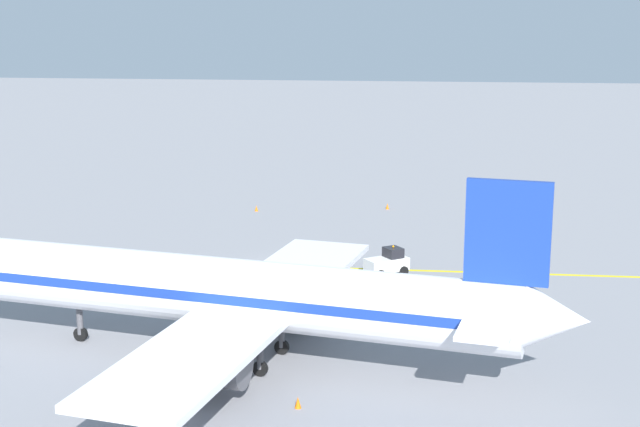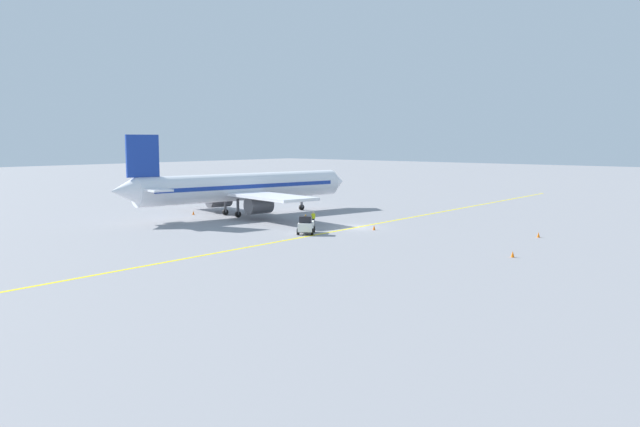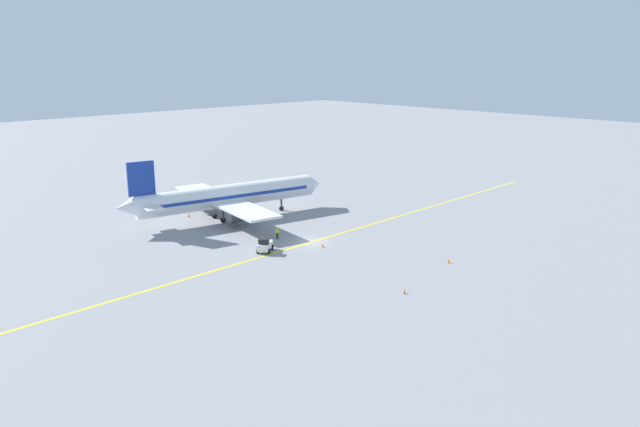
{
  "view_description": "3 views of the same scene",
  "coord_description": "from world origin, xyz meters",
  "px_view_note": "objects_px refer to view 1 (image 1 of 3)",
  "views": [
    {
      "loc": [
        -62.53,
        -10.71,
        17.94
      ],
      "look_at": [
        -1.01,
        -2.47,
        4.32
      ],
      "focal_mm": 50.0,
      "sensor_mm": 36.0,
      "label": 1
    },
    {
      "loc": [
        42.9,
        -56.42,
        9.89
      ],
      "look_at": [
        -0.67,
        -5.64,
        2.06
      ],
      "focal_mm": 35.0,
      "sensor_mm": 36.0,
      "label": 2
    },
    {
      "loc": [
        60.87,
        -57.73,
        25.59
      ],
      "look_at": [
        1.01,
        0.83,
        4.21
      ],
      "focal_mm": 35.0,
      "sensor_mm": 36.0,
      "label": 3
    }
  ],
  "objects_px": {
    "airplane_at_gate": "(243,295)",
    "baggage_tug_white": "(388,263)",
    "traffic_cone_near_nose": "(387,206)",
    "traffic_cone_far_edge": "(256,208)",
    "ground_crew_worker": "(309,273)",
    "traffic_cone_mid_apron": "(300,254)",
    "traffic_cone_by_wingtip": "(298,403)"
  },
  "relations": [
    {
      "from": "traffic_cone_mid_apron",
      "to": "traffic_cone_by_wingtip",
      "type": "relative_size",
      "value": 1.0
    },
    {
      "from": "airplane_at_gate",
      "to": "ground_crew_worker",
      "type": "xyz_separation_m",
      "value": [
        13.98,
        -1.48,
        -2.8
      ]
    },
    {
      "from": "traffic_cone_mid_apron",
      "to": "ground_crew_worker",
      "type": "bearing_deg",
      "value": -166.21
    },
    {
      "from": "traffic_cone_far_edge",
      "to": "traffic_cone_by_wingtip",
      "type": "bearing_deg",
      "value": -165.84
    },
    {
      "from": "traffic_cone_mid_apron",
      "to": "traffic_cone_far_edge",
      "type": "distance_m",
      "value": 17.3
    },
    {
      "from": "airplane_at_gate",
      "to": "baggage_tug_white",
      "type": "relative_size",
      "value": 10.72
    },
    {
      "from": "ground_crew_worker",
      "to": "traffic_cone_mid_apron",
      "type": "height_order",
      "value": "ground_crew_worker"
    },
    {
      "from": "baggage_tug_white",
      "to": "traffic_cone_far_edge",
      "type": "bearing_deg",
      "value": 34.47
    },
    {
      "from": "ground_crew_worker",
      "to": "traffic_cone_near_nose",
      "type": "height_order",
      "value": "ground_crew_worker"
    },
    {
      "from": "ground_crew_worker",
      "to": "traffic_cone_near_nose",
      "type": "distance_m",
      "value": 26.24
    },
    {
      "from": "traffic_cone_near_nose",
      "to": "traffic_cone_by_wingtip",
      "type": "distance_m",
      "value": 45.38
    },
    {
      "from": "baggage_tug_white",
      "to": "ground_crew_worker",
      "type": "distance_m",
      "value": 6.22
    },
    {
      "from": "baggage_tug_white",
      "to": "traffic_cone_far_edge",
      "type": "xyz_separation_m",
      "value": [
        19.88,
        13.65,
        -0.63
      ]
    },
    {
      "from": "traffic_cone_by_wingtip",
      "to": "traffic_cone_far_edge",
      "type": "height_order",
      "value": "same"
    },
    {
      "from": "traffic_cone_near_nose",
      "to": "traffic_cone_by_wingtip",
      "type": "relative_size",
      "value": 1.0
    },
    {
      "from": "baggage_tug_white",
      "to": "traffic_cone_near_nose",
      "type": "relative_size",
      "value": 6.01
    },
    {
      "from": "traffic_cone_near_nose",
      "to": "traffic_cone_mid_apron",
      "type": "bearing_deg",
      "value": 163.13
    },
    {
      "from": "traffic_cone_near_nose",
      "to": "traffic_cone_far_edge",
      "type": "xyz_separation_m",
      "value": [
        -2.59,
        12.3,
        0.0
      ]
    },
    {
      "from": "traffic_cone_by_wingtip",
      "to": "traffic_cone_far_edge",
      "type": "relative_size",
      "value": 1.0
    },
    {
      "from": "airplane_at_gate",
      "to": "baggage_tug_white",
      "type": "distance_m",
      "value": 18.89
    },
    {
      "from": "airplane_at_gate",
      "to": "traffic_cone_far_edge",
      "type": "xyz_separation_m",
      "value": [
        37.35,
        7.01,
        -3.43
      ]
    },
    {
      "from": "airplane_at_gate",
      "to": "traffic_cone_by_wingtip",
      "type": "xyz_separation_m",
      "value": [
        -5.42,
        -3.78,
        -3.43
      ]
    },
    {
      "from": "baggage_tug_white",
      "to": "traffic_cone_near_nose",
      "type": "height_order",
      "value": "baggage_tug_white"
    },
    {
      "from": "traffic_cone_near_nose",
      "to": "airplane_at_gate",
      "type": "bearing_deg",
      "value": 172.45
    },
    {
      "from": "airplane_at_gate",
      "to": "traffic_cone_near_nose",
      "type": "xyz_separation_m",
      "value": [
        39.94,
        -5.29,
        -3.43
      ]
    },
    {
      "from": "traffic_cone_near_nose",
      "to": "traffic_cone_far_edge",
      "type": "distance_m",
      "value": 12.57
    },
    {
      "from": "traffic_cone_near_nose",
      "to": "traffic_cone_far_edge",
      "type": "relative_size",
      "value": 1.0
    },
    {
      "from": "traffic_cone_mid_apron",
      "to": "traffic_cone_by_wingtip",
      "type": "distance_m",
      "value": 27.12
    },
    {
      "from": "traffic_cone_near_nose",
      "to": "baggage_tug_white",
      "type": "bearing_deg",
      "value": -176.57
    },
    {
      "from": "airplane_at_gate",
      "to": "traffic_cone_near_nose",
      "type": "height_order",
      "value": "airplane_at_gate"
    },
    {
      "from": "baggage_tug_white",
      "to": "traffic_cone_by_wingtip",
      "type": "relative_size",
      "value": 6.01
    },
    {
      "from": "airplane_at_gate",
      "to": "traffic_cone_near_nose",
      "type": "bearing_deg",
      "value": -7.55
    }
  ]
}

